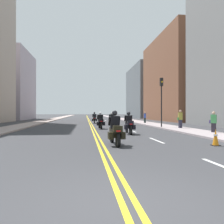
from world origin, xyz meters
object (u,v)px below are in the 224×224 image
traffic_light_near (161,94)px  motorcycle_2 (100,122)px  motorcycle_1 (129,125)px  pedestrian_0 (214,122)px  motorcycle_0 (115,131)px  pedestrian_1 (145,118)px  motorcycle_4 (94,119)px  motorcycle_3 (112,120)px  traffic_cone_0 (216,137)px  pedestrian_2 (180,119)px

traffic_light_near → motorcycle_2: bearing=-178.0°
motorcycle_1 → pedestrian_0: size_ratio=1.40×
motorcycle_0 → pedestrian_1: size_ratio=1.36×
motorcycle_4 → motorcycle_3: bearing=-68.7°
motorcycle_2 → traffic_cone_0: size_ratio=2.79×
motorcycle_4 → traffic_cone_0: motorcycle_4 is taller
motorcycle_4 → traffic_cone_0: bearing=-76.4°
pedestrian_1 → pedestrian_2: pedestrian_2 is taller
pedestrian_1 → motorcycle_0: bearing=-165.7°
motorcycle_1 → traffic_cone_0: size_ratio=2.90×
motorcycle_1 → pedestrian_2: pedestrian_2 is taller
motorcycle_4 → traffic_light_near: traffic_light_near is taller
pedestrian_0 → pedestrian_1: 14.45m
motorcycle_4 → motorcycle_1: bearing=-82.2°
motorcycle_4 → pedestrian_2: 14.04m
motorcycle_3 → traffic_light_near: bearing=-52.0°
motorcycle_2 → pedestrian_2: 7.43m
motorcycle_1 → motorcycle_3: 10.61m
motorcycle_0 → pedestrian_1: 20.02m
traffic_cone_0 → pedestrian_2: (2.69, 9.65, 0.53)m
motorcycle_4 → motorcycle_2: bearing=-88.1°
motorcycle_3 → pedestrian_2: bearing=-52.3°
motorcycle_4 → pedestrian_0: (7.90, -16.38, 0.19)m
motorcycle_0 → traffic_cone_0: motorcycle_0 is taller
motorcycle_3 → pedestrian_2: size_ratio=1.29×
motorcycle_1 → pedestrian_0: bearing=-5.4°
motorcycle_2 → traffic_cone_0: bearing=-70.0°
motorcycle_2 → motorcycle_4: 10.56m
motorcycle_1 → pedestrian_2: 6.78m
pedestrian_1 → traffic_light_near: bearing=-150.6°
motorcycle_1 → traffic_cone_0: bearing=-62.6°
traffic_light_near → pedestrian_1: bearing=85.3°
motorcycle_2 → traffic_cone_0: (4.61, -11.01, -0.26)m
motorcycle_0 → motorcycle_2: size_ratio=1.02×
motorcycle_3 → traffic_light_near: (4.33, -5.26, 2.76)m
motorcycle_2 → pedestrian_1: (6.76, 8.59, 0.20)m
motorcycle_3 → traffic_light_near: traffic_light_near is taller
motorcycle_0 → motorcycle_3: (1.76, 15.72, -0.00)m
motorcycle_0 → motorcycle_4: (-0.09, 20.81, -0.01)m
traffic_cone_0 → motorcycle_3: bearing=99.9°
motorcycle_3 → traffic_cone_0: (2.87, -16.47, -0.27)m
pedestrian_0 → motorcycle_2: bearing=12.8°
motorcycle_1 → motorcycle_3: size_ratio=0.99×
motorcycle_0 → motorcycle_2: (0.02, 10.25, -0.01)m
motorcycle_0 → pedestrian_0: (7.81, 4.43, 0.18)m
traffic_light_near → pedestrian_1: size_ratio=3.04×
motorcycle_3 → traffic_light_near: size_ratio=0.46×
motorcycle_3 → motorcycle_2: bearing=-109.2°
traffic_cone_0 → pedestrian_1: bearing=83.8°
traffic_light_near → motorcycle_4: bearing=120.9°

